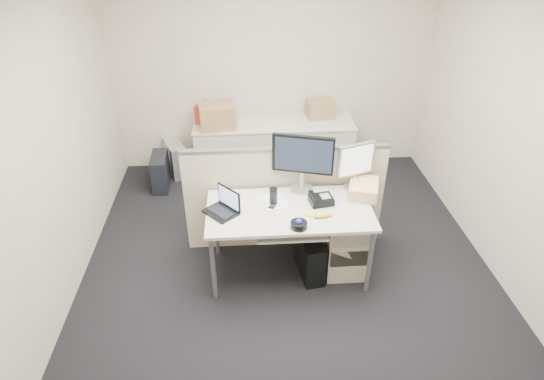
{
  "coord_description": "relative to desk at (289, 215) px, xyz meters",
  "views": [
    {
      "loc": [
        -0.39,
        -3.36,
        3.06
      ],
      "look_at": [
        -0.15,
        0.15,
        0.85
      ],
      "focal_mm": 30.0,
      "sensor_mm": 36.0,
      "label": 1
    }
  ],
  "objects": [
    {
      "name": "floor",
      "position": [
        0.0,
        0.0,
        -0.67
      ],
      "size": [
        4.0,
        4.5,
        0.01
      ],
      "primitive_type": "cube",
      "color": "black",
      "rests_on": "ground"
    },
    {
      "name": "wall_back",
      "position": [
        0.0,
        2.25,
        0.69
      ],
      "size": [
        4.0,
        0.02,
        2.7
      ],
      "primitive_type": "cube",
      "color": "#B4AB9D",
      "rests_on": "ground"
    },
    {
      "name": "wall_left",
      "position": [
        -2.0,
        0.0,
        0.69
      ],
      "size": [
        0.02,
        4.5,
        2.7
      ],
      "primitive_type": "cube",
      "color": "#B4AB9D",
      "rests_on": "ground"
    },
    {
      "name": "wall_right",
      "position": [
        2.0,
        0.0,
        0.69
      ],
      "size": [
        0.02,
        4.5,
        2.7
      ],
      "primitive_type": "cube",
      "color": "#B4AB9D",
      "rests_on": "ground"
    },
    {
      "name": "desk",
      "position": [
        0.0,
        0.0,
        0.0
      ],
      "size": [
        1.5,
        0.75,
        0.73
      ],
      "color": "silver",
      "rests_on": "floor"
    },
    {
      "name": "keyboard_tray",
      "position": [
        0.0,
        -0.18,
        -0.04
      ],
      "size": [
        0.62,
        0.32,
        0.02
      ],
      "primitive_type": "cube",
      "color": "silver",
      "rests_on": "desk"
    },
    {
      "name": "drawer_pedestal",
      "position": [
        0.55,
        0.05,
        -0.34
      ],
      "size": [
        0.4,
        0.55,
        0.65
      ],
      "primitive_type": "cube",
      "color": "beige",
      "rests_on": "floor"
    },
    {
      "name": "cubicle_partition",
      "position": [
        0.0,
        0.45,
        -0.11
      ],
      "size": [
        2.0,
        0.06,
        1.1
      ],
      "primitive_type": "cube",
      "color": "#BDAB96",
      "rests_on": "floor"
    },
    {
      "name": "back_counter",
      "position": [
        0.0,
        1.93,
        -0.3
      ],
      "size": [
        2.0,
        0.6,
        0.72
      ],
      "primitive_type": "cube",
      "color": "beige",
      "rests_on": "floor"
    },
    {
      "name": "monitor_main",
      "position": [
        0.15,
        0.32,
        0.35
      ],
      "size": [
        0.61,
        0.37,
        0.58
      ],
      "primitive_type": "cube",
      "rotation": [
        0.0,
        0.0,
        -0.27
      ],
      "color": "black",
      "rests_on": "desk"
    },
    {
      "name": "monitor_small",
      "position": [
        0.65,
        0.32,
        0.3
      ],
      "size": [
        0.42,
        0.3,
        0.47
      ],
      "primitive_type": "cube",
      "rotation": [
        0.0,
        0.0,
        0.33
      ],
      "color": "#B7B7BC",
      "rests_on": "desk"
    },
    {
      "name": "laptop",
      "position": [
        -0.62,
        -0.02,
        0.17
      ],
      "size": [
        0.35,
        0.36,
        0.22
      ],
      "primitive_type": "cube",
      "rotation": [
        0.0,
        0.0,
        -0.84
      ],
      "color": "black",
      "rests_on": "desk"
    },
    {
      "name": "trackball",
      "position": [
        0.05,
        -0.28,
        0.09
      ],
      "size": [
        0.18,
        0.18,
        0.06
      ],
      "primitive_type": "cylinder",
      "rotation": [
        0.0,
        0.0,
        0.33
      ],
      "color": "black",
      "rests_on": "desk"
    },
    {
      "name": "desk_phone",
      "position": [
        0.3,
        0.08,
        0.1
      ],
      "size": [
        0.23,
        0.2,
        0.07
      ],
      "primitive_type": "cube",
      "rotation": [
        0.0,
        0.0,
        0.17
      ],
      "color": "black",
      "rests_on": "desk"
    },
    {
      "name": "paper_stack",
      "position": [
        -0.12,
        0.12,
        0.07
      ],
      "size": [
        0.26,
        0.3,
        0.01
      ],
      "primitive_type": "cube",
      "rotation": [
        0.0,
        0.0,
        0.24
      ],
      "color": "white",
      "rests_on": "desk"
    },
    {
      "name": "sticky_pad",
      "position": [
        0.18,
        -0.09,
        0.07
      ],
      "size": [
        0.11,
        0.11,
        0.01
      ],
      "primitive_type": "cube",
      "rotation": [
        0.0,
        0.0,
        -0.42
      ],
      "color": "gold",
      "rests_on": "desk"
    },
    {
      "name": "travel_mug",
      "position": [
        -0.14,
        0.1,
        0.14
      ],
      "size": [
        0.09,
        0.09,
        0.15
      ],
      "primitive_type": "cylinder",
      "rotation": [
        0.0,
        0.0,
        0.22
      ],
      "color": "black",
      "rests_on": "desk"
    },
    {
      "name": "banana",
      "position": [
        0.28,
        -0.15,
        0.09
      ],
      "size": [
        0.18,
        0.07,
        0.04
      ],
      "primitive_type": "ellipsoid",
      "rotation": [
        0.0,
        0.0,
        0.15
      ],
      "color": "gold",
      "rests_on": "desk"
    },
    {
      "name": "cellphone",
      "position": [
        -0.15,
        0.05,
        0.07
      ],
      "size": [
        0.09,
        0.12,
        0.01
      ],
      "primitive_type": "cube",
      "rotation": [
        0.0,
        0.0,
        -0.44
      ],
      "color": "black",
      "rests_on": "desk"
    },
    {
      "name": "manila_folders",
      "position": [
        0.72,
        0.2,
        0.13
      ],
      "size": [
        0.35,
        0.4,
        0.13
      ],
      "primitive_type": "cube",
      "rotation": [
        0.0,
        0.0,
        -0.29
      ],
      "color": "#E5BC7F",
      "rests_on": "desk"
    },
    {
      "name": "keyboard",
      "position": [
        0.05,
        -0.14,
        -0.02
      ],
      "size": [
        0.43,
        0.25,
        0.02
      ],
      "primitive_type": "cube",
      "rotation": [
        0.0,
        0.0,
        0.27
      ],
      "color": "black",
      "rests_on": "keyboard_tray"
    },
    {
      "name": "pc_tower_desk",
      "position": [
        0.2,
        -0.05,
        -0.45
      ],
      "size": [
        0.25,
        0.48,
        0.43
      ],
      "primitive_type": "cube",
      "rotation": [
        0.0,
        0.0,
        0.14
      ],
      "color": "black",
      "rests_on": "floor"
    },
    {
      "name": "pc_tower_spare_dark",
      "position": [
        -1.45,
        1.68,
        -0.45
      ],
      "size": [
        0.2,
        0.47,
        0.43
      ],
      "primitive_type": "cube",
      "rotation": [
        0.0,
        0.0,
        0.03
      ],
      "color": "black",
      "rests_on": "floor"
    },
    {
      "name": "pc_tower_spare_silver",
      "position": [
        -1.3,
        2.03,
        -0.44
      ],
      "size": [
        0.35,
        0.51,
        0.44
      ],
      "primitive_type": "cube",
      "rotation": [
        0.0,
        0.0,
        0.38
      ],
      "color": "#B7B7BC",
      "rests_on": "floor"
    },
    {
      "name": "cardboard_box_left",
      "position": [
        -0.7,
        1.81,
        0.22
      ],
      "size": [
        0.47,
        0.38,
        0.32
      ],
      "primitive_type": "cube",
      "rotation": [
        0.0,
        0.0,
        0.15
      ],
      "color": "olive",
      "rests_on": "back_counter"
    },
    {
      "name": "cardboard_box_right",
      "position": [
        0.6,
        2.05,
        0.17
      ],
      "size": [
        0.36,
        0.3,
        0.24
      ],
      "primitive_type": "cube",
      "rotation": [
        0.0,
        0.0,
        0.15
      ],
      "color": "olive",
      "rests_on": "back_counter"
    },
    {
      "name": "red_binder",
      "position": [
        -0.9,
        2.03,
        0.18
      ],
      "size": [
        0.17,
        0.28,
        0.26
      ],
      "primitive_type": "cube",
      "rotation": [
        0.0,
        0.0,
        -0.43
      ],
      "color": "#AF2A1D",
      "rests_on": "back_counter"
    }
  ]
}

